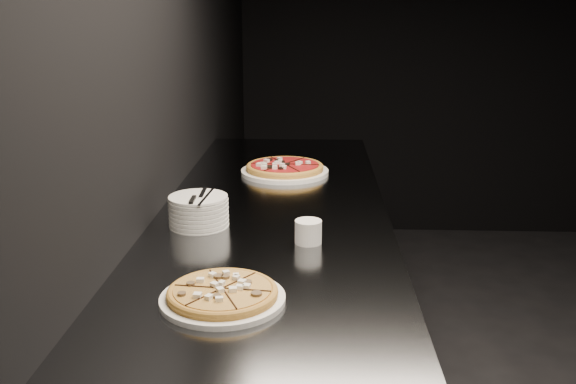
{
  "coord_description": "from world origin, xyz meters",
  "views": [
    {
      "loc": [
        -2.0,
        -1.95,
        1.56
      ],
      "look_at": [
        -2.08,
        -0.01,
        1.0
      ],
      "focal_mm": 40.0,
      "sensor_mm": 36.0,
      "label": 1
    }
  ],
  "objects_px": {
    "ramekin": "(308,231)",
    "plate_stack": "(199,211)",
    "pizza_tomato": "(285,169)",
    "cutlery": "(200,197)",
    "counter": "(273,342)",
    "pizza_mushroom": "(223,294)"
  },
  "relations": [
    {
      "from": "plate_stack",
      "to": "cutlery",
      "type": "xyz_separation_m",
      "value": [
        0.01,
        -0.01,
        0.05
      ]
    },
    {
      "from": "pizza_tomato",
      "to": "cutlery",
      "type": "relative_size",
      "value": 1.84
    },
    {
      "from": "counter",
      "to": "plate_stack",
      "type": "relative_size",
      "value": 13.74
    },
    {
      "from": "plate_stack",
      "to": "cutlery",
      "type": "relative_size",
      "value": 0.94
    },
    {
      "from": "counter",
      "to": "ramekin",
      "type": "xyz_separation_m",
      "value": [
        0.12,
        -0.26,
        0.49
      ]
    },
    {
      "from": "pizza_tomato",
      "to": "plate_stack",
      "type": "height_order",
      "value": "plate_stack"
    },
    {
      "from": "ramekin",
      "to": "cutlery",
      "type": "bearing_deg",
      "value": 159.54
    },
    {
      "from": "plate_stack",
      "to": "ramekin",
      "type": "height_order",
      "value": "plate_stack"
    },
    {
      "from": "pizza_tomato",
      "to": "cutlery",
      "type": "distance_m",
      "value": 0.7
    },
    {
      "from": "counter",
      "to": "pizza_mushroom",
      "type": "distance_m",
      "value": 0.8
    },
    {
      "from": "counter",
      "to": "plate_stack",
      "type": "height_order",
      "value": "plate_stack"
    },
    {
      "from": "ramekin",
      "to": "counter",
      "type": "bearing_deg",
      "value": 114.6
    },
    {
      "from": "ramekin",
      "to": "plate_stack",
      "type": "bearing_deg",
      "value": 157.9
    },
    {
      "from": "ramekin",
      "to": "pizza_tomato",
      "type": "bearing_deg",
      "value": 97.58
    },
    {
      "from": "pizza_mushroom",
      "to": "pizza_tomato",
      "type": "distance_m",
      "value": 1.16
    },
    {
      "from": "pizza_mushroom",
      "to": "pizza_tomato",
      "type": "bearing_deg",
      "value": 85.87
    },
    {
      "from": "counter",
      "to": "pizza_tomato",
      "type": "relative_size",
      "value": 7.03
    },
    {
      "from": "pizza_mushroom",
      "to": "plate_stack",
      "type": "distance_m",
      "value": 0.54
    },
    {
      "from": "pizza_mushroom",
      "to": "cutlery",
      "type": "height_order",
      "value": "cutlery"
    },
    {
      "from": "pizza_tomato",
      "to": "plate_stack",
      "type": "distance_m",
      "value": 0.68
    },
    {
      "from": "counter",
      "to": "ramekin",
      "type": "height_order",
      "value": "ramekin"
    },
    {
      "from": "cutlery",
      "to": "ramekin",
      "type": "distance_m",
      "value": 0.35
    }
  ]
}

